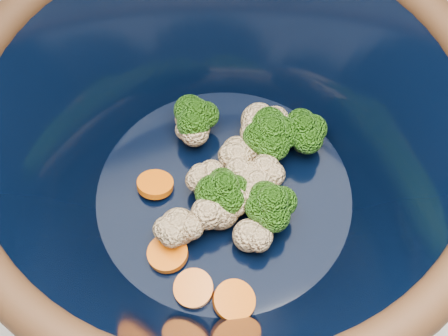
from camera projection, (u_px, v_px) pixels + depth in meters
The scene contains 3 objects.
counter at pixel (198, 328), 0.96m from camera, with size 1.20×1.20×0.90m, color silver.
mixing_bowl at pixel (224, 157), 0.48m from camera, with size 0.45×0.45×0.17m.
vegetable_pile at pixel (242, 172), 0.51m from camera, with size 0.18×0.19×0.05m.
Camera 1 is at (-0.06, -0.28, 1.40)m, focal length 50.00 mm.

